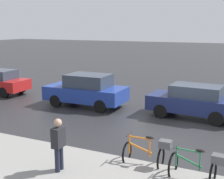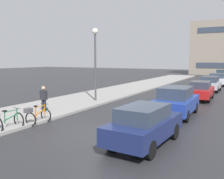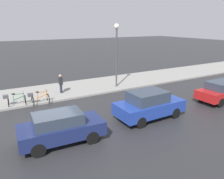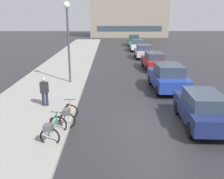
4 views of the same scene
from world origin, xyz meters
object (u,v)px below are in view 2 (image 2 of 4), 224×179
at_px(bicycle_second, 36,115).
at_px(car_navy, 145,124).
at_px(car_silver, 210,84).
at_px(car_white, 217,79).
at_px(bicycle_nearest, 6,120).
at_px(car_red, 201,90).
at_px(car_green, 223,76).
at_px(streetlamp, 95,52).
at_px(car_blue, 176,101).
at_px(pedestrian, 44,98).

bearing_deg(bicycle_second, car_navy, -1.11).
distance_m(car_silver, car_white, 6.16).
relative_size(bicycle_nearest, car_navy, 0.35).
distance_m(car_red, car_silver, 6.11).
xyz_separation_m(car_navy, car_green, (-0.04, 30.51, 0.06)).
distance_m(car_navy, streetlamp, 10.18).
distance_m(bicycle_nearest, car_silver, 20.39).
xyz_separation_m(car_blue, pedestrian, (-7.06, -3.24, 0.08)).
bearing_deg(car_red, car_silver, 91.08).
xyz_separation_m(car_green, pedestrian, (-7.27, -28.31, 0.08)).
height_order(bicycle_nearest, car_white, car_white).
distance_m(bicycle_nearest, car_navy, 6.29).
distance_m(bicycle_second, streetlamp, 7.71).
xyz_separation_m(car_navy, car_silver, (-0.12, 18.11, -0.01)).
bearing_deg(pedestrian, car_blue, 24.64).
relative_size(car_navy, pedestrian, 2.45).
distance_m(bicycle_nearest, car_red, 14.71).
bearing_deg(streetlamp, car_silver, 59.17).
distance_m(car_blue, car_silver, 12.67).
bearing_deg(bicycle_second, car_white, 76.79).
bearing_deg(car_white, bicycle_second, -103.21).
bearing_deg(car_red, car_navy, -89.98).
bearing_deg(bicycle_nearest, streetlamp, 94.09).
height_order(bicycle_second, car_silver, car_silver).
relative_size(bicycle_second, car_white, 0.36).
bearing_deg(car_blue, car_navy, -87.39).
xyz_separation_m(bicycle_second, car_navy, (5.78, -0.11, 0.29)).
height_order(car_white, pedestrian, pedestrian).
height_order(car_green, pedestrian, car_green).
relative_size(car_red, streetlamp, 0.75).
bearing_deg(car_blue, bicycle_nearest, -130.82).
distance_m(car_red, car_white, 12.27).
bearing_deg(car_green, streetlamp, -105.92).
bearing_deg(car_silver, car_blue, -90.58).
xyz_separation_m(car_navy, streetlamp, (-6.74, 7.02, 2.99)).
distance_m(bicycle_nearest, streetlamp, 9.03).
distance_m(bicycle_second, car_white, 24.81).
bearing_deg(car_navy, streetlamp, 133.80).
bearing_deg(car_navy, bicycle_nearest, -167.39).
bearing_deg(car_red, car_green, 90.10).
height_order(car_navy, car_white, car_navy).
bearing_deg(pedestrian, streetlamp, 83.29).
relative_size(bicycle_second, car_silver, 0.37).
bearing_deg(car_green, car_red, -89.90).
relative_size(car_red, car_white, 1.08).
height_order(car_blue, streetlamp, streetlamp).
bearing_deg(car_navy, car_green, 90.07).
bearing_deg(streetlamp, car_green, 74.08).
relative_size(car_blue, car_green, 0.95).
height_order(car_white, car_green, car_green).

